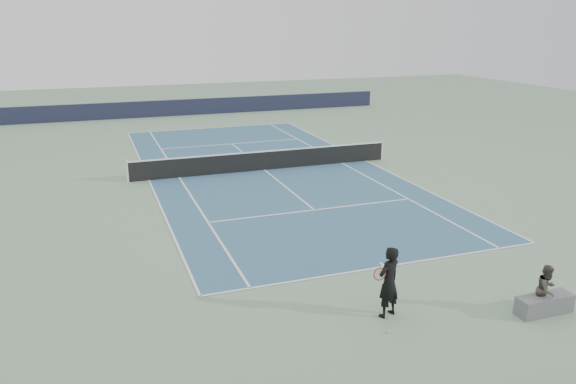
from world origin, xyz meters
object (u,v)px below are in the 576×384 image
object	(u,v)px
tennis_net	(264,160)
spectator_bench	(545,296)
tennis_ball	(388,332)
tennis_player	(388,282)

from	to	relation	value
tennis_net	spectator_bench	bearing A→B (deg)	-81.42
tennis_ball	spectator_bench	size ratio (longest dim) A/B	0.04
tennis_net	tennis_player	distance (m)	14.47
tennis_player	tennis_ball	distance (m)	1.20
tennis_net	tennis_ball	xyz separation A→B (m)	(-1.74, -15.13, -0.47)
spectator_bench	tennis_ball	bearing A→B (deg)	173.53
tennis_net	tennis_ball	bearing A→B (deg)	-96.56
tennis_player	tennis_ball	size ratio (longest dim) A/B	29.00
tennis_player	spectator_bench	size ratio (longest dim) A/B	1.17
tennis_player	tennis_ball	xyz separation A→B (m)	(-0.38, -0.73, -0.87)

